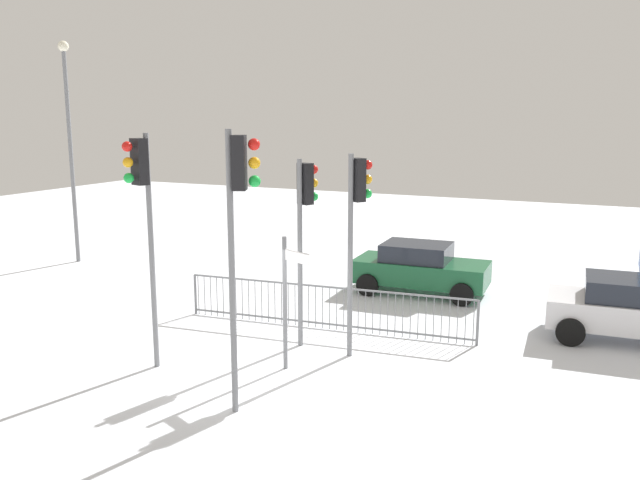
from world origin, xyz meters
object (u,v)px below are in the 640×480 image
(traffic_light_mid_left, at_px, (239,209))
(car_white_far, at_px, (633,309))
(traffic_light_mid_right, at_px, (143,199))
(traffic_light_foreground_right, at_px, (356,209))
(street_lamp, at_px, (69,132))
(car_green_near, at_px, (420,267))
(traffic_light_rear_left, at_px, (305,210))
(direction_sign_post, at_px, (287,296))

(traffic_light_mid_left, xyz_separation_m, car_white_far, (6.17, 6.93, -2.82))
(traffic_light_mid_right, relative_size, traffic_light_mid_left, 0.98)
(traffic_light_foreground_right, bearing_deg, street_lamp, -165.12)
(car_green_near, distance_m, street_lamp, 12.83)
(traffic_light_mid_right, bearing_deg, traffic_light_rear_left, -111.12)
(traffic_light_mid_left, relative_size, car_white_far, 1.26)
(traffic_light_rear_left, bearing_deg, car_green_near, 100.07)
(direction_sign_post, height_order, street_lamp, street_lamp)
(traffic_light_foreground_right, relative_size, traffic_light_rear_left, 1.04)
(traffic_light_mid_left, bearing_deg, traffic_light_rear_left, 165.77)
(traffic_light_foreground_right, relative_size, traffic_light_mid_left, 0.89)
(traffic_light_foreground_right, xyz_separation_m, car_white_far, (5.44, 3.52, -2.42))
(traffic_light_foreground_right, bearing_deg, traffic_light_mid_right, -110.19)
(traffic_light_mid_right, bearing_deg, traffic_light_foreground_right, -125.64)
(car_white_far, relative_size, street_lamp, 0.52)
(traffic_light_rear_left, xyz_separation_m, traffic_light_mid_left, (0.55, -3.56, 0.51))
(direction_sign_post, relative_size, car_green_near, 0.71)
(traffic_light_rear_left, height_order, car_white_far, traffic_light_rear_left)
(car_green_near, relative_size, street_lamp, 0.51)
(traffic_light_foreground_right, height_order, street_lamp, street_lamp)
(traffic_light_foreground_right, bearing_deg, traffic_light_rear_left, -152.56)
(traffic_light_mid_right, distance_m, car_white_far, 11.13)
(traffic_light_mid_right, distance_m, traffic_light_rear_left, 3.49)
(traffic_light_mid_left, distance_m, car_green_near, 9.30)
(traffic_light_rear_left, bearing_deg, street_lamp, -178.88)
(traffic_light_rear_left, distance_m, direction_sign_post, 2.18)
(traffic_light_foreground_right, distance_m, car_white_far, 6.92)
(traffic_light_foreground_right, bearing_deg, traffic_light_mid_left, -67.90)
(traffic_light_rear_left, bearing_deg, traffic_light_mid_left, -59.41)
(traffic_light_mid_left, relative_size, car_green_near, 1.27)
(traffic_light_mid_right, bearing_deg, street_lamp, -18.89)
(car_green_near, bearing_deg, traffic_light_mid_right, -115.48)
(traffic_light_mid_right, height_order, traffic_light_mid_left, traffic_light_mid_left)
(direction_sign_post, bearing_deg, car_white_far, 60.43)
(traffic_light_mid_right, relative_size, traffic_light_rear_left, 1.14)
(street_lamp, bearing_deg, traffic_light_mid_right, -37.69)
(traffic_light_foreground_right, xyz_separation_m, car_green_near, (-0.18, 5.44, -2.42))
(traffic_light_rear_left, bearing_deg, traffic_light_mid_right, -108.08)
(traffic_light_mid_left, xyz_separation_m, street_lamp, (-11.66, 7.76, 0.98))
(traffic_light_mid_right, height_order, traffic_light_rear_left, traffic_light_mid_right)
(traffic_light_foreground_right, xyz_separation_m, street_lamp, (-12.39, 4.35, 1.37))
(traffic_light_foreground_right, height_order, car_green_near, traffic_light_foreground_right)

